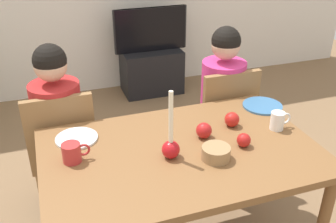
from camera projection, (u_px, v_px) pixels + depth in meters
The scene contains 16 objects.
dining_table at pixel (181, 163), 2.00m from camera, with size 1.40×0.90×0.75m.
chair_left at pixel (63, 147), 2.42m from camera, with size 0.40×0.40×0.90m.
chair_right at pixel (223, 119), 2.74m from camera, with size 0.40×0.40×0.90m.
person_left_child at pixel (61, 136), 2.42m from camera, with size 0.30×0.30×1.17m.
person_right_child at pixel (221, 110), 2.74m from camera, with size 0.30×0.30×1.17m.
tv_stand at pixel (152, 71), 4.27m from camera, with size 0.64×0.40×0.48m, color black.
tv at pixel (151, 29), 4.05m from camera, with size 0.79×0.05×0.46m.
candle_centerpiece at pixel (171, 145), 1.87m from camera, with size 0.09×0.09×0.36m.
plate_left at pixel (77, 138), 2.04m from camera, with size 0.22×0.22×0.01m, color silver.
plate_right at pixel (262, 106), 2.38m from camera, with size 0.24×0.24×0.01m, color teal.
mug_left at pixel (72, 153), 1.85m from camera, with size 0.14×0.09×0.10m.
mug_right at pixel (278, 121), 2.12m from camera, with size 0.12×0.08×0.10m.
bowl_walnuts at pixel (216, 153), 1.87m from camera, with size 0.14×0.14×0.07m, color #99754C.
apple_near_candle at pixel (204, 130), 2.04m from camera, with size 0.09×0.09×0.09m, color #B01B1B.
apple_by_left_plate at pixel (232, 119), 2.15m from camera, with size 0.08×0.08×0.08m, color red.
apple_by_right_mug at pixel (244, 140), 1.97m from camera, with size 0.07×0.07×0.07m, color #B11B18.
Camera 1 is at (-0.60, -1.53, 1.84)m, focal length 41.16 mm.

